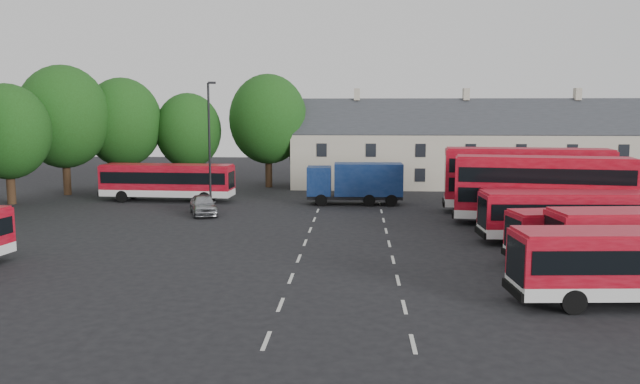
{
  "coord_description": "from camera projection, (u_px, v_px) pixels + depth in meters",
  "views": [
    {
      "loc": [
        3.06,
        -34.34,
        7.82
      ],
      "look_at": [
        0.5,
        8.58,
        2.2
      ],
      "focal_mm": 35.0,
      "sensor_mm": 36.0,
      "label": 1
    }
  ],
  "objects": [
    {
      "name": "lane_markings",
      "position": [
        347.0,
        243.0,
        37.02
      ],
      "size": [
        5.15,
        33.8,
        0.01
      ],
      "color": "beige",
      "rests_on": "ground"
    },
    {
      "name": "box_truck",
      "position": [
        356.0,
        181.0,
        52.15
      ],
      "size": [
        7.97,
        2.67,
        3.46
      ],
      "rotation": [
        0.0,
        0.0,
        0.02
      ],
      "color": "black",
      "rests_on": "ground"
    },
    {
      "name": "bus_dd_north",
      "position": [
        527.0,
        177.0,
        47.27
      ],
      "size": [
        12.43,
        4.06,
        5.0
      ],
      "rotation": [
        0.0,
        0.0,
        -0.11
      ],
      "color": "silver",
      "rests_on": "ground"
    },
    {
      "name": "treeline",
      "position": [
        86.0,
        124.0,
        54.71
      ],
      "size": [
        29.92,
        32.59,
        12.01
      ],
      "color": "black",
      "rests_on": "ground"
    },
    {
      "name": "bus_row_e",
      "position": [
        559.0,
        206.0,
        40.31
      ],
      "size": [
        9.98,
        2.91,
        2.79
      ],
      "rotation": [
        0.0,
        0.0,
        0.07
      ],
      "color": "silver",
      "rests_on": "ground"
    },
    {
      "name": "bus_row_d",
      "position": [
        575.0,
        213.0,
        36.7
      ],
      "size": [
        11.0,
        2.99,
        3.08
      ],
      "rotation": [
        0.0,
        0.0,
        0.04
      ],
      "color": "silver",
      "rests_on": "ground"
    },
    {
      "name": "ground",
      "position": [
        302.0,
        250.0,
        35.19
      ],
      "size": [
        140.0,
        140.0,
        0.0
      ],
      "primitive_type": "plane",
      "color": "black",
      "rests_on": "ground"
    },
    {
      "name": "silver_car",
      "position": [
        203.0,
        205.0,
        47.09
      ],
      "size": [
        3.23,
        4.88,
        1.55
      ],
      "primitive_type": "imported",
      "rotation": [
        0.0,
        0.0,
        0.34
      ],
      "color": "#9FA2A7",
      "rests_on": "ground"
    },
    {
      "name": "lamppost",
      "position": [
        210.0,
        142.0,
        49.13
      ],
      "size": [
        0.7,
        0.39,
        10.07
      ],
      "rotation": [
        0.0,
        0.0,
        0.26
      ],
      "color": "black",
      "rests_on": "ground"
    },
    {
      "name": "bus_north",
      "position": [
        167.0,
        179.0,
        53.96
      ],
      "size": [
        11.48,
        3.21,
        3.21
      ],
      "rotation": [
        0.0,
        0.0,
        -0.05
      ],
      "color": "silver",
      "rests_on": "ground"
    },
    {
      "name": "bus_row_c",
      "position": [
        606.0,
        232.0,
        31.74
      ],
      "size": [
        10.19,
        3.87,
        2.81
      ],
      "rotation": [
        0.0,
        0.0,
        0.17
      ],
      "color": "silver",
      "rests_on": "ground"
    },
    {
      "name": "bus_dd_south",
      "position": [
        542.0,
        187.0,
        42.22
      ],
      "size": [
        11.86,
        4.48,
        4.75
      ],
      "rotation": [
        0.0,
        0.0,
        -0.16
      ],
      "color": "silver",
      "rests_on": "ground"
    },
    {
      "name": "terrace_houses",
      "position": [
        464.0,
        150.0,
        63.55
      ],
      "size": [
        35.7,
        7.13,
        10.06
      ],
      "color": "beige",
      "rests_on": "ground"
    }
  ]
}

